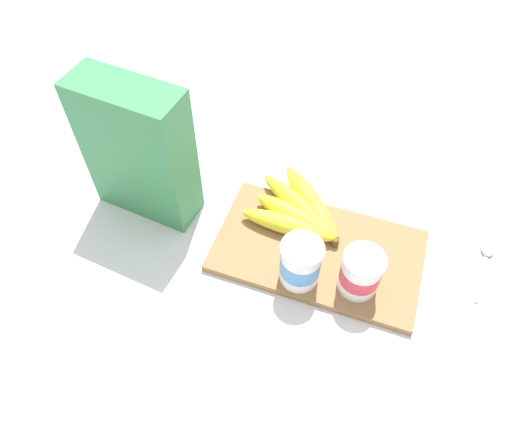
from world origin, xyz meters
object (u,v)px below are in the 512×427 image
at_px(cereal_box, 139,152).
at_px(yogurt_cup_front, 361,273).
at_px(cutting_board, 318,251).
at_px(yogurt_cup_back, 300,263).
at_px(spoon, 486,260).
at_px(banana_bunch, 299,212).

relative_size(cereal_box, yogurt_cup_front, 3.27).
xyz_separation_m(cutting_board, yogurt_cup_back, (0.02, 0.07, 0.05)).
bearing_deg(cutting_board, yogurt_cup_front, 147.22).
distance_m(cereal_box, spoon, 0.63).
xyz_separation_m(cereal_box, yogurt_cup_front, (-0.41, 0.06, -0.08)).
xyz_separation_m(cutting_board, spoon, (-0.28, -0.08, -0.00)).
height_order(cereal_box, yogurt_cup_back, cereal_box).
bearing_deg(yogurt_cup_front, cereal_box, -8.13).
relative_size(cereal_box, yogurt_cup_back, 3.06).
height_order(yogurt_cup_back, banana_bunch, yogurt_cup_back).
distance_m(yogurt_cup_front, spoon, 0.24).
bearing_deg(banana_bunch, cutting_board, 134.50).
relative_size(cutting_board, yogurt_cup_back, 4.08).
distance_m(cereal_box, banana_bunch, 0.30).
distance_m(cutting_board, spoon, 0.29).
bearing_deg(yogurt_cup_front, spoon, -147.32).
bearing_deg(cutting_board, yogurt_cup_back, 75.64).
height_order(cutting_board, banana_bunch, banana_bunch).
height_order(yogurt_cup_front, yogurt_cup_back, yogurt_cup_back).
bearing_deg(yogurt_cup_back, cereal_box, -13.27).
height_order(cutting_board, yogurt_cup_front, yogurt_cup_front).
xyz_separation_m(cereal_box, banana_bunch, (-0.28, -0.05, -0.10)).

